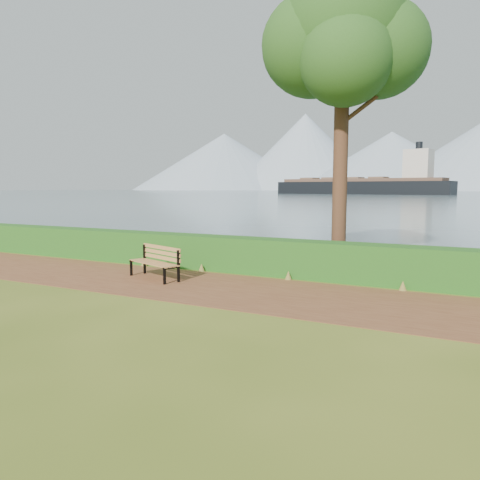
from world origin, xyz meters
The scene contains 8 objects.
ground centered at (0.00, 0.00, 0.00)m, with size 140.00×140.00×0.00m, color #445B1A.
path centered at (0.00, 0.30, 0.01)m, with size 40.00×3.40×0.01m, color brown.
hedge centered at (0.00, 2.60, 0.50)m, with size 32.00×0.85×1.00m, color #154513.
water centered at (0.00, 260.00, 0.01)m, with size 700.00×510.00×0.00m, color #476373.
mountains centered at (-9.17, 406.05, 27.70)m, with size 585.00×190.00×70.00m.
bench centered at (-1.62, 0.61, 0.51)m, with size 1.82×1.08×0.88m.
tree centered at (2.39, 4.01, 6.65)m, with size 4.60×3.78×8.95m.
cargo_ship centered at (-29.76, 158.55, 2.84)m, with size 63.41×20.85×19.02m.
Camera 1 is at (6.00, -9.42, 2.44)m, focal length 35.00 mm.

